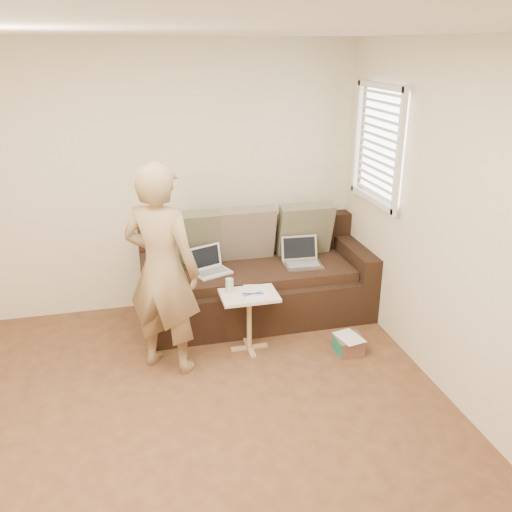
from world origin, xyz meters
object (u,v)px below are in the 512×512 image
at_px(sofa, 257,275).
at_px(person, 162,270).
at_px(laptop_silver, 303,266).
at_px(laptop_white, 212,273).
at_px(striped_box, 349,344).
at_px(side_table, 249,322).
at_px(drinking_glass, 229,285).

distance_m(sofa, person, 1.28).
relative_size(laptop_silver, laptop_white, 1.09).
height_order(sofa, laptop_white, sofa).
xyz_separation_m(person, striped_box, (1.56, -0.17, -0.80)).
distance_m(laptop_white, side_table, 0.65).
xyz_separation_m(side_table, drinking_glass, (-0.15, 0.08, 0.33)).
distance_m(sofa, laptop_silver, 0.46).
xyz_separation_m(sofa, person, (-0.95, -0.73, 0.45)).
distance_m(laptop_white, drinking_glass, 0.48).
bearing_deg(sofa, drinking_glass, -124.85).
bearing_deg(side_table, person, -172.16).
relative_size(laptop_white, person, 0.19).
bearing_deg(person, sofa, -109.10).
bearing_deg(laptop_silver, laptop_white, -178.25).
distance_m(person, striped_box, 1.76).
distance_m(laptop_silver, laptop_white, 0.89).
bearing_deg(drinking_glass, sofa, 55.15).
relative_size(side_table, striped_box, 2.26).
height_order(laptop_silver, drinking_glass, drinking_glass).
bearing_deg(drinking_glass, laptop_white, 98.76).
distance_m(laptop_white, person, 0.90).
height_order(sofa, person, person).
bearing_deg(laptop_white, striped_box, -59.53).
xyz_separation_m(laptop_silver, laptop_white, (-0.89, 0.03, 0.00)).
xyz_separation_m(person, drinking_glass, (0.57, 0.18, -0.28)).
bearing_deg(drinking_glass, side_table, -28.50).
height_order(sofa, drinking_glass, sofa).
xyz_separation_m(person, side_table, (0.73, 0.10, -0.61)).
distance_m(sofa, drinking_glass, 0.68).
height_order(laptop_silver, striped_box, laptop_silver).
distance_m(side_table, drinking_glass, 0.37).
height_order(laptop_white, striped_box, laptop_white).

